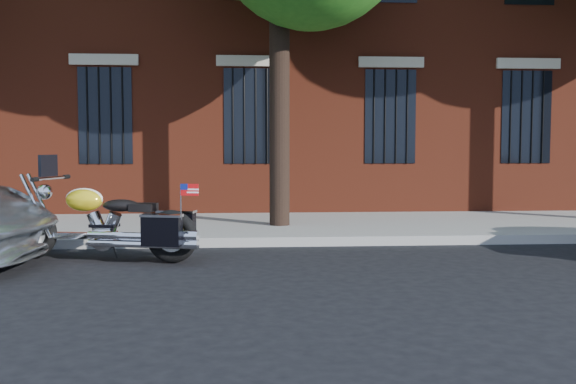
{
  "coord_description": "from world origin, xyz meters",
  "views": [
    {
      "loc": [
        -0.15,
        -8.55,
        1.55
      ],
      "look_at": [
        0.51,
        0.8,
        0.89
      ],
      "focal_mm": 40.0,
      "sensor_mm": 36.0,
      "label": 1
    }
  ],
  "objects": [
    {
      "name": "curb",
      "position": [
        0.0,
        1.38,
        0.07
      ],
      "size": [
        40.0,
        0.16,
        0.15
      ],
      "primitive_type": "cube",
      "color": "gray",
      "rests_on": "ground"
    },
    {
      "name": "sidewalk",
      "position": [
        0.0,
        3.26,
        0.07
      ],
      "size": [
        40.0,
        3.6,
        0.15
      ],
      "primitive_type": "cube",
      "color": "gray",
      "rests_on": "ground"
    },
    {
      "name": "motorcycle",
      "position": [
        -1.94,
        0.2,
        0.49
      ],
      "size": [
        2.71,
        1.26,
        1.44
      ],
      "rotation": [
        0.0,
        0.0,
        -0.24
      ],
      "color": "black",
      "rests_on": "ground"
    },
    {
      "name": "ground",
      "position": [
        0.0,
        0.0,
        0.0
      ],
      "size": [
        120.0,
        120.0,
        0.0
      ],
      "primitive_type": "plane",
      "color": "black",
      "rests_on": "ground"
    }
  ]
}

